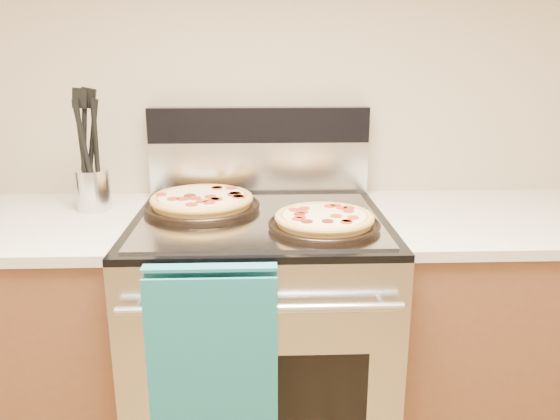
{
  "coord_description": "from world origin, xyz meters",
  "views": [
    {
      "loc": [
        0.0,
        0.07,
        1.4
      ],
      "look_at": [
        0.06,
        1.55,
        0.97
      ],
      "focal_mm": 35.0,
      "sensor_mm": 36.0,
      "label": 1
    }
  ],
  "objects_px": {
    "range_body": "(261,355)",
    "pepperoni_pizza_back": "(202,202)",
    "pepperoni_pizza_front": "(324,221)",
    "utensil_crock": "(93,190)"
  },
  "relations": [
    {
      "from": "range_body",
      "to": "pepperoni_pizza_back",
      "type": "bearing_deg",
      "value": 158.75
    },
    {
      "from": "range_body",
      "to": "pepperoni_pizza_front",
      "type": "height_order",
      "value": "pepperoni_pizza_front"
    },
    {
      "from": "pepperoni_pizza_back",
      "to": "utensil_crock",
      "type": "height_order",
      "value": "utensil_crock"
    },
    {
      "from": "pepperoni_pizza_front",
      "to": "pepperoni_pizza_back",
      "type": "bearing_deg",
      "value": 150.95
    },
    {
      "from": "range_body",
      "to": "pepperoni_pizza_back",
      "type": "height_order",
      "value": "pepperoni_pizza_back"
    },
    {
      "from": "range_body",
      "to": "utensil_crock",
      "type": "distance_m",
      "value": 0.76
    },
    {
      "from": "pepperoni_pizza_back",
      "to": "utensil_crock",
      "type": "relative_size",
      "value": 2.68
    },
    {
      "from": "range_body",
      "to": "pepperoni_pizza_front",
      "type": "distance_m",
      "value": 0.54
    },
    {
      "from": "range_body",
      "to": "pepperoni_pizza_back",
      "type": "relative_size",
      "value": 2.53
    },
    {
      "from": "range_body",
      "to": "pepperoni_pizza_back",
      "type": "xyz_separation_m",
      "value": [
        -0.18,
        0.07,
        0.5
      ]
    }
  ]
}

